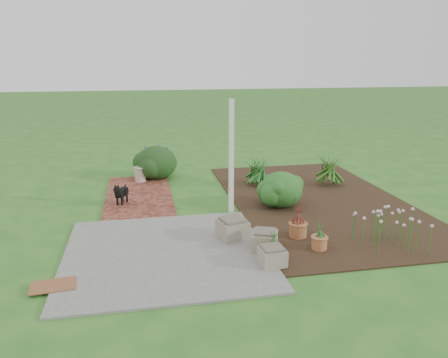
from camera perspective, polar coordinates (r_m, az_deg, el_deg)
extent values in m
plane|color=#296620|center=(9.57, -0.72, -4.73)|extent=(80.00, 80.00, 0.00)
cube|color=#605F5D|center=(7.82, -7.56, -9.50)|extent=(3.50, 3.50, 0.04)
cube|color=maroon|center=(11.09, -11.04, -2.06)|extent=(1.60, 3.50, 0.04)
cube|color=black|center=(10.72, 12.07, -2.77)|extent=(4.00, 7.00, 0.03)
cube|color=white|center=(9.37, 0.95, 2.79)|extent=(0.10, 0.10, 2.50)
cube|color=#796C5E|center=(7.30, 6.32, -10.04)|extent=(0.43, 0.43, 0.27)
cube|color=gray|center=(7.84, 5.34, -8.04)|extent=(0.57, 0.57, 0.29)
cube|color=gray|center=(8.26, 1.14, -6.57)|extent=(0.61, 0.61, 0.33)
cube|color=brown|center=(7.14, -21.43, -12.82)|extent=(0.69, 0.48, 0.02)
cube|color=black|center=(10.40, -13.21, -1.71)|extent=(0.30, 0.40, 0.16)
cylinder|color=black|center=(10.36, -13.75, -2.82)|extent=(0.05, 0.05, 0.18)
cylinder|color=black|center=(10.31, -13.19, -2.87)|extent=(0.05, 0.05, 0.18)
cylinder|color=black|center=(10.59, -13.11, -2.39)|extent=(0.05, 0.05, 0.18)
cylinder|color=black|center=(10.54, -12.56, -2.44)|extent=(0.05, 0.05, 0.18)
sphere|color=black|center=(10.17, -13.81, -1.36)|extent=(0.15, 0.15, 0.15)
cone|color=black|center=(10.53, -12.78, -0.82)|extent=(0.10, 0.13, 0.14)
cylinder|color=beige|center=(12.21, -10.88, 0.63)|extent=(0.36, 0.36, 0.40)
ellipsoid|color=#0A3812|center=(10.04, 7.47, -1.25)|extent=(0.97, 0.97, 0.82)
cylinder|color=#9E6035|center=(8.46, 9.63, -6.53)|extent=(0.43, 0.43, 0.27)
cylinder|color=#AD683A|center=(8.02, 12.34, -8.12)|extent=(0.35, 0.35, 0.23)
cylinder|color=#AC483A|center=(7.53, 6.45, -9.43)|extent=(0.30, 0.30, 0.23)
ellipsoid|color=black|center=(12.50, -8.80, 2.22)|extent=(1.42, 1.42, 0.96)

